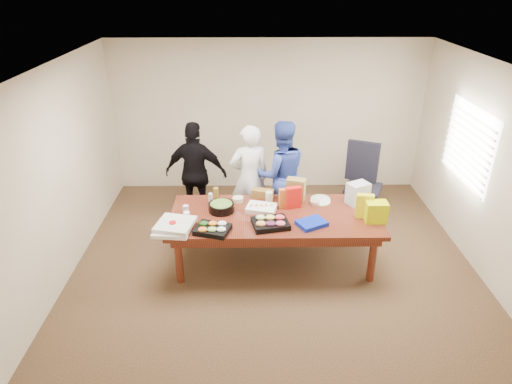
{
  "coord_description": "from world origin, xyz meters",
  "views": [
    {
      "loc": [
        -0.32,
        -5.26,
        3.68
      ],
      "look_at": [
        -0.25,
        0.1,
        1.04
      ],
      "focal_mm": 31.5,
      "sensor_mm": 36.0,
      "label": 1
    }
  ],
  "objects_px": {
    "person_right": "(281,174)",
    "sheet_cake": "(261,208)",
    "person_center": "(249,178)",
    "office_chair": "(363,186)",
    "salad_bowl": "(221,207)",
    "conference_table": "(274,238)"
  },
  "relations": [
    {
      "from": "conference_table",
      "to": "office_chair",
      "type": "distance_m",
      "value": 1.9
    },
    {
      "from": "conference_table",
      "to": "office_chair",
      "type": "bearing_deg",
      "value": 38.21
    },
    {
      "from": "person_right",
      "to": "sheet_cake",
      "type": "height_order",
      "value": "person_right"
    },
    {
      "from": "office_chair",
      "to": "conference_table",
      "type": "bearing_deg",
      "value": -117.75
    },
    {
      "from": "office_chair",
      "to": "person_center",
      "type": "bearing_deg",
      "value": -150.73
    },
    {
      "from": "person_center",
      "to": "office_chair",
      "type": "bearing_deg",
      "value": 171.18
    },
    {
      "from": "office_chair",
      "to": "salad_bowl",
      "type": "distance_m",
      "value": 2.45
    },
    {
      "from": "conference_table",
      "to": "office_chair",
      "type": "height_order",
      "value": "office_chair"
    },
    {
      "from": "office_chair",
      "to": "salad_bowl",
      "type": "relative_size",
      "value": 3.48
    },
    {
      "from": "office_chair",
      "to": "person_center",
      "type": "distance_m",
      "value": 1.84
    },
    {
      "from": "conference_table",
      "to": "person_center",
      "type": "height_order",
      "value": "person_center"
    },
    {
      "from": "conference_table",
      "to": "person_right",
      "type": "xyz_separation_m",
      "value": [
        0.15,
        1.07,
        0.49
      ]
    },
    {
      "from": "conference_table",
      "to": "person_center",
      "type": "xyz_separation_m",
      "value": [
        -0.34,
        1.0,
        0.47
      ]
    },
    {
      "from": "office_chair",
      "to": "salad_bowl",
      "type": "xyz_separation_m",
      "value": [
        -2.2,
        -1.05,
        0.2
      ]
    },
    {
      "from": "office_chair",
      "to": "salad_bowl",
      "type": "bearing_deg",
      "value": -130.34
    },
    {
      "from": "person_right",
      "to": "salad_bowl",
      "type": "height_order",
      "value": "person_right"
    },
    {
      "from": "person_center",
      "to": "person_right",
      "type": "xyz_separation_m",
      "value": [
        0.48,
        0.08,
        0.02
      ]
    },
    {
      "from": "office_chair",
      "to": "person_center",
      "type": "xyz_separation_m",
      "value": [
        -1.82,
        -0.17,
        0.23
      ]
    },
    {
      "from": "conference_table",
      "to": "office_chair",
      "type": "xyz_separation_m",
      "value": [
        1.48,
        1.16,
        0.23
      ]
    },
    {
      "from": "office_chair",
      "to": "salad_bowl",
      "type": "height_order",
      "value": "office_chair"
    },
    {
      "from": "person_right",
      "to": "salad_bowl",
      "type": "distance_m",
      "value": 1.3
    },
    {
      "from": "sheet_cake",
      "to": "salad_bowl",
      "type": "height_order",
      "value": "salad_bowl"
    }
  ]
}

